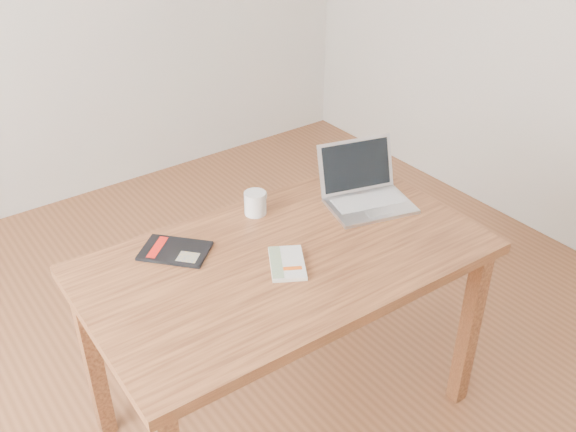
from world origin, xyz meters
TOP-DOWN VIEW (x-y plane):
  - room at (-0.07, 0.00)m, footprint 4.04×4.04m
  - desk at (0.11, -0.11)m, footprint 1.33×0.79m
  - white_guidebook at (0.08, -0.16)m, footprint 0.18×0.21m
  - black_guidebook at (-0.17, 0.12)m, footprint 0.25×0.26m
  - laptop at (0.55, -0.00)m, footprint 0.36×0.34m
  - coffee_mug at (0.18, 0.16)m, footprint 0.11×0.08m

SIDE VIEW (x-z plane):
  - desk at x=0.11m, z-range 0.29..1.04m
  - black_guidebook at x=-0.17m, z-range 0.75..0.76m
  - white_guidebook at x=0.08m, z-range 0.75..0.76m
  - laptop at x=0.55m, z-range 0.69..0.90m
  - coffee_mug at x=0.18m, z-range 0.75..0.84m
  - room at x=-0.07m, z-range 0.01..2.71m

